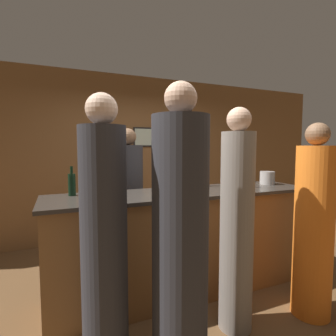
% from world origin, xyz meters
% --- Properties ---
extents(ground_plane, '(14.00, 14.00, 0.00)m').
position_xyz_m(ground_plane, '(0.00, 0.00, 0.00)').
color(ground_plane, brown).
extents(back_wall, '(8.00, 0.08, 2.80)m').
position_xyz_m(back_wall, '(0.00, 2.00, 1.40)').
color(back_wall, brown).
rests_on(back_wall, ground_plane).
extents(bar_counter, '(2.93, 0.72, 1.10)m').
position_xyz_m(bar_counter, '(0.00, 0.00, 0.55)').
color(bar_counter, brown).
rests_on(bar_counter, ground_plane).
extents(bartender, '(0.37, 0.37, 1.80)m').
position_xyz_m(bartender, '(-0.46, 0.73, 0.83)').
color(bartender, '#2D2D33').
rests_on(bartender, ground_plane).
extents(guest_0, '(0.34, 0.34, 1.79)m').
position_xyz_m(guest_0, '(0.87, -0.84, 0.83)').
color(guest_0, orange).
rests_on(guest_0, ground_plane).
extents(guest_1, '(0.28, 0.28, 1.90)m').
position_xyz_m(guest_1, '(0.11, -0.71, 0.90)').
color(guest_1, gray).
rests_on(guest_1, ground_plane).
extents(guest_2, '(0.32, 0.32, 1.93)m').
position_xyz_m(guest_2, '(-1.00, -0.68, 0.91)').
color(guest_2, '#2D2D33').
rests_on(guest_2, ground_plane).
extents(guest_3, '(0.40, 0.40, 2.01)m').
position_xyz_m(guest_3, '(-0.50, -0.87, 0.93)').
color(guest_3, '#2D2D33').
rests_on(guest_3, ground_plane).
extents(wine_bottle_0, '(0.07, 0.07, 0.29)m').
position_xyz_m(wine_bottle_0, '(-1.16, 0.21, 1.21)').
color(wine_bottle_0, black).
rests_on(wine_bottle_0, bar_counter).
extents(wine_bottle_1, '(0.07, 0.07, 0.27)m').
position_xyz_m(wine_bottle_1, '(0.38, 0.24, 1.20)').
color(wine_bottle_1, '#19381E').
rests_on(wine_bottle_1, bar_counter).
extents(ice_bucket, '(0.18, 0.18, 0.16)m').
position_xyz_m(ice_bucket, '(1.19, 0.08, 1.18)').
color(ice_bucket, '#9E9993').
rests_on(ice_bucket, bar_counter).
extents(wine_glass_0, '(0.08, 0.08, 0.15)m').
position_xyz_m(wine_glass_0, '(0.44, -0.27, 1.21)').
color(wine_glass_0, silver).
rests_on(wine_glass_0, bar_counter).
extents(wine_glass_1, '(0.08, 0.08, 0.17)m').
position_xyz_m(wine_glass_1, '(-0.41, -0.28, 1.23)').
color(wine_glass_1, silver).
rests_on(wine_glass_1, bar_counter).
extents(wine_glass_2, '(0.06, 0.06, 0.16)m').
position_xyz_m(wine_glass_2, '(0.84, -0.06, 1.21)').
color(wine_glass_2, silver).
rests_on(wine_glass_2, bar_counter).
extents(wine_glass_3, '(0.08, 0.08, 0.17)m').
position_xyz_m(wine_glass_3, '(0.31, -0.31, 1.22)').
color(wine_glass_3, silver).
rests_on(wine_glass_3, bar_counter).
extents(wine_glass_4, '(0.06, 0.06, 0.18)m').
position_xyz_m(wine_glass_4, '(-0.95, -0.17, 1.23)').
color(wine_glass_4, silver).
rests_on(wine_glass_4, bar_counter).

